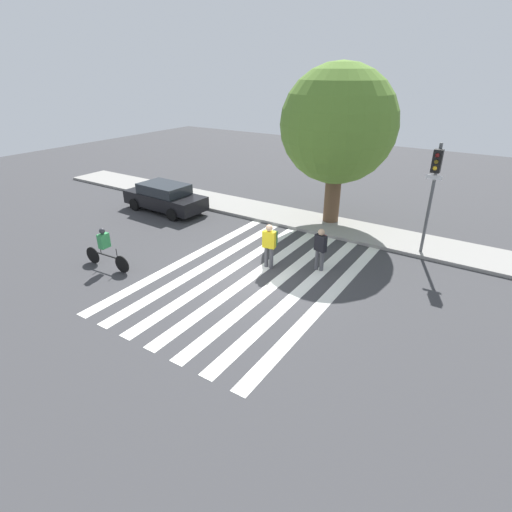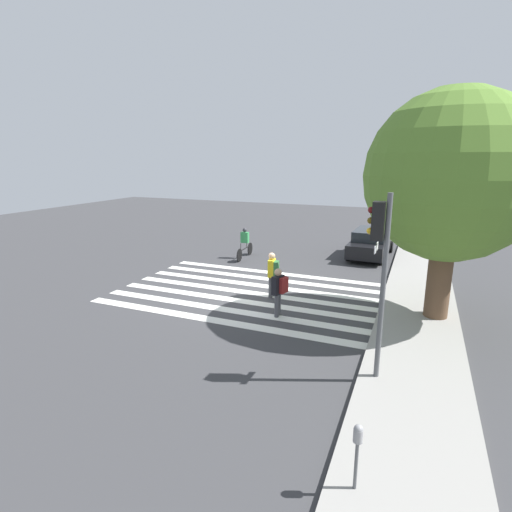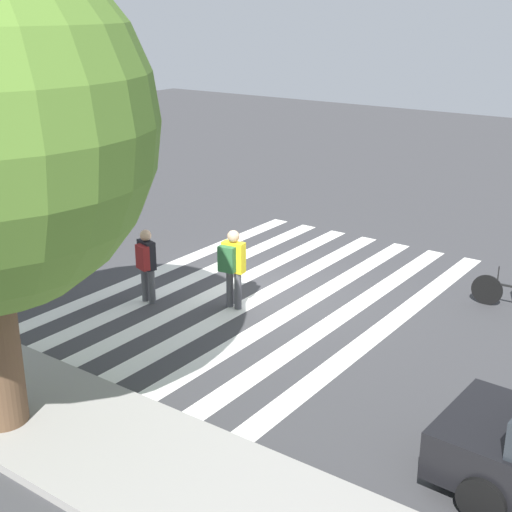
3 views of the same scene
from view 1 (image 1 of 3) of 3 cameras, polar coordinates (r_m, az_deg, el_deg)
The scene contains 9 objects.
ground_plane at distance 14.61m, azimuth -0.70°, elevation -3.01°, with size 60.00×60.00×0.00m, color #38383A.
sidewalk_curb at distance 19.62m, azimuth 9.54°, elevation 4.49°, with size 36.00×2.50×0.14m.
crosswalk_stripes at distance 14.61m, azimuth -0.70°, elevation -3.00°, with size 6.37×10.00×0.01m.
traffic_light at distance 16.57m, azimuth 24.06°, elevation 9.89°, with size 0.60×0.50×4.47m.
street_tree at distance 18.94m, azimuth 11.68°, elevation 17.80°, with size 5.19×5.19×7.24m.
pedestrian_child_with_backpack at distance 14.92m, azimuth 1.98°, elevation 1.95°, with size 0.51×0.45×1.74m.
pedestrian_adult_tall_backpack at distance 14.93m, azimuth 9.20°, elevation 1.43°, with size 0.50×0.47×1.65m.
cyclist_mid_street at distance 15.94m, azimuth -20.78°, elevation 1.22°, with size 2.26×0.41×1.62m.
car_parked_dark_suv at distance 21.78m, azimuth -12.89°, elevation 8.20°, with size 4.66×2.10×1.46m.
Camera 1 is at (7.18, -10.66, 6.94)m, focal length 28.00 mm.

